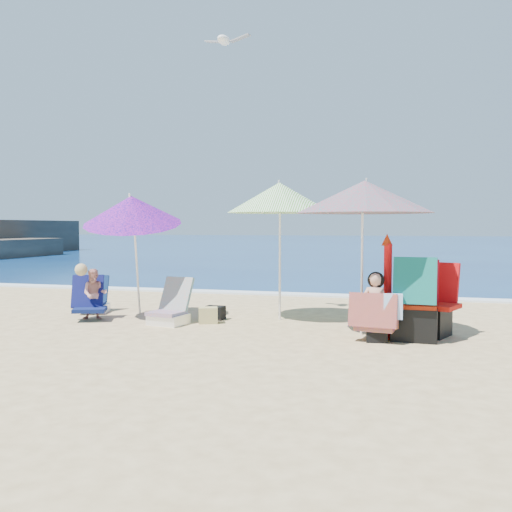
% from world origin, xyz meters
% --- Properties ---
extents(ground, '(120.00, 120.00, 0.00)m').
position_xyz_m(ground, '(0.00, 0.00, 0.00)').
color(ground, '#D8BC84').
rests_on(ground, ground).
extents(sea, '(120.00, 80.00, 0.12)m').
position_xyz_m(sea, '(0.00, 45.00, -0.05)').
color(sea, navy).
rests_on(sea, ground).
extents(foam, '(120.00, 0.50, 0.04)m').
position_xyz_m(foam, '(0.00, 5.10, 0.02)').
color(foam, white).
rests_on(foam, ground).
extents(umbrella_turquoise, '(2.42, 2.42, 2.25)m').
position_xyz_m(umbrella_turquoise, '(1.38, 0.75, 1.98)').
color(umbrella_turquoise, white).
rests_on(umbrella_turquoise, ground).
extents(umbrella_striped, '(1.82, 1.82, 2.33)m').
position_xyz_m(umbrella_striped, '(-0.10, 1.73, 2.03)').
color(umbrella_striped, white).
rests_on(umbrella_striped, ground).
extents(umbrella_blue, '(2.04, 2.08, 2.24)m').
position_xyz_m(umbrella_blue, '(-2.49, 1.13, 1.83)').
color(umbrella_blue, white).
rests_on(umbrella_blue, ground).
extents(furled_umbrella, '(0.16, 0.16, 1.46)m').
position_xyz_m(furled_umbrella, '(1.72, 0.46, 0.80)').
color(furled_umbrella, red).
rests_on(furled_umbrella, ground).
extents(chair_navy, '(0.62, 0.77, 0.66)m').
position_xyz_m(chair_navy, '(-3.53, 1.63, 0.18)').
color(chair_navy, '#0B1843').
rests_on(chair_navy, ground).
extents(chair_rainbow, '(0.63, 0.74, 0.73)m').
position_xyz_m(chair_rainbow, '(-1.68, 0.83, 0.20)').
color(chair_rainbow, '#E87A51').
rests_on(chair_rainbow, ground).
extents(camp_chair_left, '(0.84, 0.85, 1.04)m').
position_xyz_m(camp_chair_left, '(2.29, 0.91, 0.31)').
color(camp_chair_left, red).
rests_on(camp_chair_left, ground).
extents(camp_chair_right, '(0.74, 0.84, 1.16)m').
position_xyz_m(camp_chair_right, '(2.08, 0.52, 0.42)').
color(camp_chair_right, '#A7200B').
rests_on(camp_chair_right, ground).
extents(person_center, '(0.67, 0.57, 0.95)m').
position_xyz_m(person_center, '(1.57, 0.24, 0.46)').
color(person_center, tan).
rests_on(person_center, ground).
extents(person_left, '(0.77, 0.74, 0.95)m').
position_xyz_m(person_left, '(-3.11, 0.90, 0.43)').
color(person_left, tan).
rests_on(person_left, ground).
extents(bag_black_a, '(0.32, 0.25, 0.23)m').
position_xyz_m(bag_black_a, '(-1.13, 1.43, 0.11)').
color(bag_black_a, black).
rests_on(bag_black_a, ground).
extents(bag_tan, '(0.36, 0.31, 0.26)m').
position_xyz_m(bag_tan, '(-1.12, 1.05, 0.13)').
color(bag_tan, tan).
rests_on(bag_tan, ground).
extents(bag_navy_b, '(0.49, 0.41, 0.33)m').
position_xyz_m(bag_navy_b, '(1.99, 0.92, 0.16)').
color(bag_navy_b, '#1C1B3C').
rests_on(bag_navy_b, ground).
extents(bag_black_b, '(0.30, 0.22, 0.22)m').
position_xyz_m(bag_black_b, '(1.60, 0.25, 0.11)').
color(bag_black_b, black).
rests_on(bag_black_b, ground).
extents(seagull, '(0.86, 0.41, 0.15)m').
position_xyz_m(seagull, '(-1.08, 1.81, 4.71)').
color(seagull, white).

